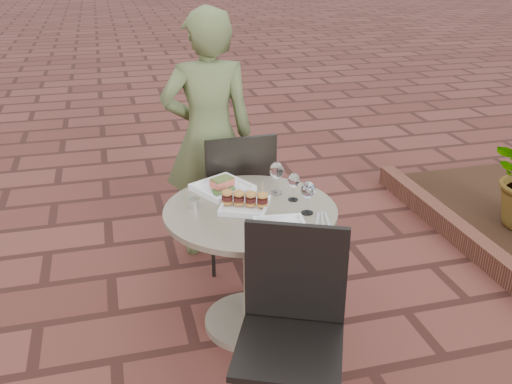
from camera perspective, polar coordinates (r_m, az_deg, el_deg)
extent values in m
plane|color=#5A2A23|center=(3.26, 1.41, -14.02)|extent=(60.00, 60.00, 0.00)
cylinder|color=gray|center=(3.32, -0.51, -12.77)|extent=(0.52, 0.52, 0.04)
cylinder|color=gray|center=(3.13, -0.54, -7.93)|extent=(0.08, 0.08, 0.70)
cylinder|color=gray|center=(2.95, -0.56, -1.92)|extent=(0.90, 0.90, 0.03)
cube|color=black|center=(3.73, -2.27, -0.59)|extent=(0.46, 0.46, 0.03)
cube|color=black|center=(3.46, -1.46, 1.84)|extent=(0.44, 0.05, 0.46)
cylinder|color=black|center=(4.04, -0.33, -2.14)|extent=(0.02, 0.02, 0.44)
cylinder|color=black|center=(3.96, -5.59, -2.85)|extent=(0.02, 0.02, 0.44)
cylinder|color=black|center=(3.72, 1.39, -4.61)|extent=(0.02, 0.02, 0.44)
cylinder|color=black|center=(3.63, -4.32, -5.46)|extent=(0.02, 0.02, 0.44)
cube|color=black|center=(2.46, 3.33, -15.41)|extent=(0.58, 0.58, 0.03)
cube|color=black|center=(2.47, 3.99, -8.00)|extent=(0.41, 0.21, 0.46)
cylinder|color=black|center=(2.77, -0.41, -16.21)|extent=(0.02, 0.02, 0.44)
cylinder|color=black|center=(2.74, 7.79, -16.92)|extent=(0.02, 0.02, 0.44)
imported|color=#515D33|center=(3.72, -4.75, 5.50)|extent=(0.62, 0.42, 1.65)
cube|color=white|center=(3.16, -3.38, 0.27)|extent=(0.37, 0.37, 0.01)
cube|color=#EB6453|center=(3.14, -3.40, 0.91)|extent=(0.14, 0.12, 0.04)
cube|color=#4D5928|center=(3.13, -3.41, 1.33)|extent=(0.13, 0.12, 0.01)
cube|color=white|center=(2.95, -1.13, -1.52)|extent=(0.31, 0.31, 0.01)
cube|color=white|center=(2.72, 2.52, -3.83)|extent=(0.27, 0.27, 0.01)
ellipsoid|color=pink|center=(2.66, 2.09, -4.23)|extent=(0.05, 0.04, 0.02)
cylinder|color=white|center=(2.91, 5.14, -2.08)|extent=(0.06, 0.06, 0.00)
cylinder|color=white|center=(2.89, 5.17, -1.36)|extent=(0.01, 0.01, 0.08)
ellipsoid|color=white|center=(2.85, 5.23, 0.17)|extent=(0.07, 0.07, 0.09)
cylinder|color=white|center=(2.86, 5.23, 0.07)|extent=(0.06, 0.06, 0.04)
cylinder|color=white|center=(3.12, 2.04, -0.05)|extent=(0.06, 0.06, 0.00)
cylinder|color=white|center=(3.11, 2.05, 0.65)|extent=(0.01, 0.01, 0.08)
ellipsoid|color=white|center=(3.07, 2.08, 2.15)|extent=(0.08, 0.08, 0.10)
cylinder|color=white|center=(3.05, 3.73, -0.75)|extent=(0.05, 0.05, 0.00)
cylinder|color=white|center=(3.03, 3.75, -0.14)|extent=(0.01, 0.01, 0.07)
ellipsoid|color=white|center=(3.00, 3.79, 1.16)|extent=(0.07, 0.07, 0.08)
cylinder|color=silver|center=(2.97, -6.24, -1.09)|extent=(0.07, 0.07, 0.05)
cube|color=brown|center=(4.09, 22.34, -6.08)|extent=(0.12, 3.00, 0.15)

